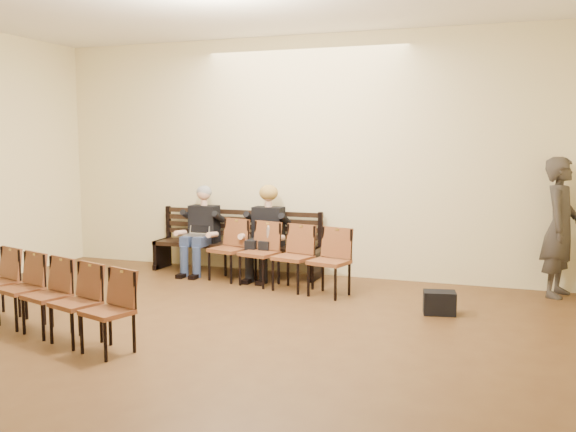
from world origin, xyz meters
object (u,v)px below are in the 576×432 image
(seated_woman, at_px, (266,235))
(water_bottle, at_px, (269,243))
(passerby, at_px, (561,217))
(chair_row_front, at_px, (276,256))
(bag, at_px, (439,303))
(seated_man, at_px, (201,231))
(chair_row_back, at_px, (47,296))
(bench, at_px, (236,258))
(laptop, at_px, (196,237))

(seated_woman, bearing_deg, water_bottle, -61.17)
(passerby, xyz_separation_m, chair_row_front, (-3.57, -0.77, -0.59))
(water_bottle, distance_m, passerby, 3.83)
(chair_row_front, bearing_deg, bag, -1.16)
(seated_man, xyz_separation_m, water_bottle, (1.20, -0.28, -0.07))
(chair_row_back, bearing_deg, seated_woman, 89.40)
(bench, distance_m, bag, 3.41)
(passerby, bearing_deg, seated_man, 107.84)
(water_bottle, xyz_separation_m, chair_row_back, (-1.26, -3.03, -0.17))
(bench, relative_size, water_bottle, 11.43)
(water_bottle, xyz_separation_m, passerby, (3.77, 0.50, 0.46))
(bag, bearing_deg, passerby, 46.59)
(water_bottle, bearing_deg, bag, -19.95)
(bench, height_order, chair_row_back, chair_row_back)
(passerby, distance_m, chair_row_front, 3.70)
(passerby, bearing_deg, chair_row_front, 117.51)
(bench, relative_size, chair_row_front, 1.22)
(laptop, height_order, bag, laptop)
(bench, height_order, passerby, passerby)
(water_bottle, height_order, bag, water_bottle)
(laptop, bearing_deg, bag, -27.95)
(seated_woman, relative_size, passerby, 0.62)
(passerby, bearing_deg, seated_woman, 108.52)
(laptop, relative_size, water_bottle, 1.44)
(seated_woman, bearing_deg, bench, 167.45)
(seated_woman, bearing_deg, passerby, 3.20)
(seated_woman, height_order, water_bottle, seated_woman)
(laptop, bearing_deg, seated_man, 75.14)
(bag, xyz_separation_m, passerby, (1.32, 1.39, 0.89))
(seated_woman, distance_m, laptop, 1.07)
(bench, xyz_separation_m, laptop, (-0.51, -0.28, 0.34))
(seated_woman, distance_m, chair_row_back, 3.50)
(bench, distance_m, chair_row_back, 3.48)
(bag, distance_m, chair_row_front, 2.35)
(seated_woman, distance_m, chair_row_front, 0.69)
(chair_row_back, bearing_deg, passerby, 52.85)
(seated_woman, xyz_separation_m, water_bottle, (0.16, -0.28, -0.07))
(laptop, bearing_deg, passerby, -8.11)
(bench, xyz_separation_m, chair_row_back, (-0.56, -3.43, 0.17))
(seated_man, height_order, water_bottle, seated_man)
(seated_man, bearing_deg, laptop, -92.37)
(seated_man, bearing_deg, bag, -17.81)
(laptop, relative_size, chair_row_back, 0.14)
(passerby, height_order, chair_row_back, passerby)
(water_bottle, bearing_deg, seated_woman, 118.83)
(passerby, relative_size, chair_row_back, 0.85)
(chair_row_back, bearing_deg, bag, 47.72)
(water_bottle, distance_m, chair_row_back, 3.28)
(bag, xyz_separation_m, chair_row_front, (-2.25, 0.62, 0.30))
(bag, relative_size, chair_row_back, 0.15)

